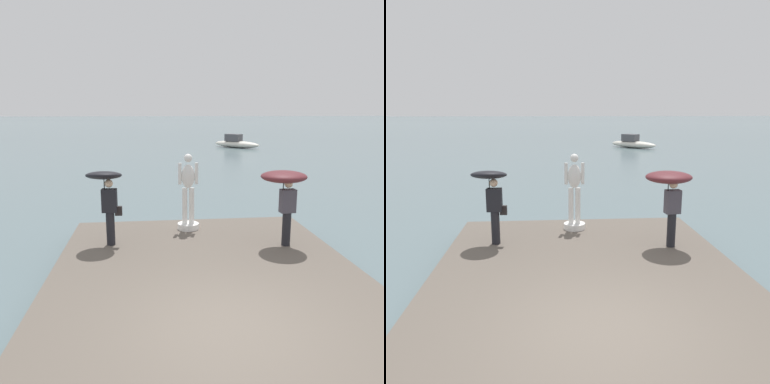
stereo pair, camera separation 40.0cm
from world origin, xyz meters
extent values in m
plane|color=slate|center=(0.00, 40.00, 0.00)|extent=(400.00, 400.00, 0.00)
cube|color=#60564C|center=(0.00, 1.72, 0.20)|extent=(6.78, 9.43, 0.40)
cylinder|color=white|center=(-0.09, 5.44, 0.48)|extent=(0.63, 0.63, 0.17)
cylinder|color=white|center=(-0.19, 5.44, 1.10)|extent=(0.15, 0.15, 1.06)
cylinder|color=white|center=(0.01, 5.44, 1.10)|extent=(0.15, 0.15, 1.06)
ellipsoid|color=white|center=(-0.09, 5.44, 1.97)|extent=(0.38, 0.26, 0.69)
sphere|color=white|center=(-0.09, 5.44, 2.50)|extent=(0.24, 0.24, 0.24)
cylinder|color=white|center=(-0.33, 5.44, 2.05)|extent=(0.10, 0.10, 0.62)
cylinder|color=white|center=(0.15, 5.44, 2.05)|extent=(0.10, 0.10, 0.62)
cylinder|color=black|center=(-2.23, 4.27, 0.84)|extent=(0.22, 0.22, 0.88)
cube|color=black|center=(-2.23, 4.27, 1.58)|extent=(0.39, 0.26, 0.60)
sphere|color=beige|center=(-2.23, 4.27, 2.02)|extent=(0.21, 0.21, 0.21)
cylinder|color=#262626|center=(-2.35, 4.32, 1.90)|extent=(0.02, 0.02, 0.54)
ellipsoid|color=black|center=(-2.35, 4.32, 2.23)|extent=(0.96, 0.98, 0.34)
cube|color=black|center=(-2.01, 4.28, 1.30)|extent=(0.19, 0.11, 0.24)
cylinder|color=black|center=(2.28, 3.73, 0.84)|extent=(0.22, 0.22, 0.88)
cube|color=#47424C|center=(2.28, 3.73, 1.58)|extent=(0.40, 0.27, 0.60)
sphere|color=beige|center=(2.28, 3.73, 2.02)|extent=(0.21, 0.21, 0.21)
cylinder|color=#262626|center=(2.16, 3.76, 1.88)|extent=(0.02, 0.02, 0.50)
ellipsoid|color=#5B2328|center=(2.16, 3.76, 2.20)|extent=(1.24, 1.25, 0.32)
ellipsoid|color=silver|center=(7.92, 34.46, 0.36)|extent=(4.63, 4.67, 0.71)
cube|color=#4C4C51|center=(7.64, 34.74, 1.02)|extent=(1.83, 1.84, 0.72)
camera|label=1|loc=(-1.23, -5.74, 3.85)|focal=37.06mm
camera|label=2|loc=(-0.83, -5.78, 3.85)|focal=37.06mm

